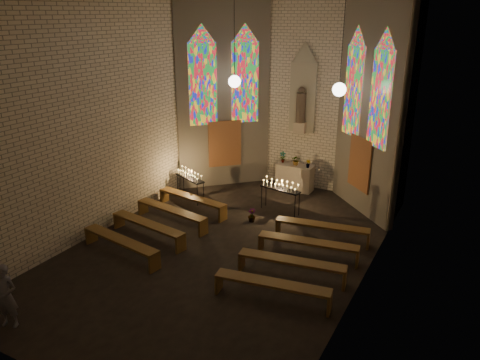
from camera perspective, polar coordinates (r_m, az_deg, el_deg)
name	(u,v)px	position (r m, az deg, el deg)	size (l,w,h in m)	color
floor	(224,248)	(13.85, -1.93, -8.31)	(12.00, 12.00, 0.00)	black
room	(275,103)	(15.47, 4.26, 9.31)	(8.22, 12.43, 7.00)	beige
altar	(295,177)	(18.17, 6.70, 0.33)	(1.40, 0.60, 1.00)	#B2A391
flower_vase_left	(283,157)	(18.18, 5.24, 2.80)	(0.24, 0.16, 0.45)	#4C723F
flower_vase_center	(296,160)	(17.94, 6.87, 2.42)	(0.35, 0.31, 0.39)	#4C723F
flower_vase_right	(308,164)	(17.69, 8.32, 1.99)	(0.18, 0.15, 0.34)	#4C723F
aisle_flower_pot	(252,215)	(15.41, 1.45, -4.32)	(0.25, 0.25, 0.45)	#4C723F
votive_stand_left	(190,176)	(17.06, -6.14, 0.48)	(1.45, 0.88, 1.05)	black
votive_stand_right	(280,187)	(15.95, 4.95, -0.84)	(1.49, 0.58, 1.07)	black
pew_left_0	(192,199)	(16.21, -5.87, -2.34)	(2.82, 0.82, 0.54)	brown
pew_right_0	(322,227)	(14.31, 9.98, -5.68)	(2.82, 0.82, 0.54)	brown
pew_left_1	(171,212)	(15.32, -8.37, -3.82)	(2.82, 0.82, 0.54)	brown
pew_right_1	(308,244)	(13.29, 8.30, -7.69)	(2.82, 0.82, 0.54)	brown
pew_left_2	(148,226)	(14.46, -11.18, -5.48)	(2.82, 0.82, 0.54)	brown
pew_right_2	(292,263)	(12.30, 6.32, -10.01)	(2.82, 0.82, 0.54)	brown
pew_left_3	(121,242)	(13.67, -14.35, -7.32)	(2.82, 0.82, 0.54)	brown
pew_right_3	(272,286)	(11.35, 3.96, -12.71)	(2.82, 0.82, 0.54)	brown
visitor	(6,296)	(11.58, -26.66, -12.54)	(0.54, 0.36, 1.49)	#51505B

